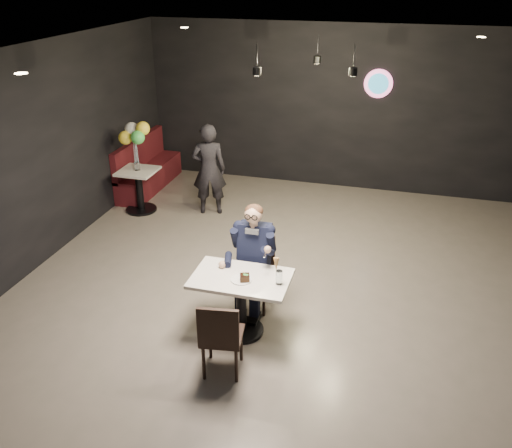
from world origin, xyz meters
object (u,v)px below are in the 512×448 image
(chair_far, at_px, (254,275))
(side_table, at_px, (140,190))
(chair_near, at_px, (222,334))
(balloon_vase, at_px, (137,166))
(booth_bench, at_px, (149,164))
(seated_man, at_px, (254,256))
(passerby, at_px, (209,169))
(main_table, at_px, (241,305))
(sundae_glass, at_px, (279,277))

(chair_far, height_order, side_table, chair_far)
(chair_far, height_order, chair_near, same)
(balloon_vase, bearing_deg, booth_bench, 106.70)
(seated_man, distance_m, passerby, 2.96)
(seated_man, distance_m, balloon_vase, 3.53)
(side_table, distance_m, passerby, 1.29)
(chair_near, bearing_deg, seated_man, 81.47)
(main_table, bearing_deg, balloon_vase, 133.56)
(chair_far, xyz_separation_m, passerby, (-1.50, 2.55, 0.32))
(main_table, xyz_separation_m, sundae_glass, (0.44, -0.02, 0.46))
(chair_far, relative_size, seated_man, 0.64)
(chair_near, bearing_deg, booth_bench, 115.03)
(booth_bench, relative_size, balloon_vase, 13.43)
(seated_man, bearing_deg, chair_far, -90.00)
(chair_near, xyz_separation_m, booth_bench, (-3.00, 4.52, 0.02))
(balloon_vase, relative_size, passerby, 0.09)
(main_table, distance_m, chair_near, 0.69)
(main_table, height_order, booth_bench, booth_bench)
(chair_far, distance_m, side_table, 3.53)
(chair_far, bearing_deg, side_table, 139.72)
(side_table, bearing_deg, balloon_vase, 0.00)
(sundae_glass, xyz_separation_m, booth_bench, (-3.44, 3.86, -0.35))
(balloon_vase, bearing_deg, chair_far, -40.28)
(balloon_vase, height_order, passerby, passerby)
(balloon_vase, bearing_deg, chair_near, -52.52)
(booth_bench, xyz_separation_m, balloon_vase, (0.30, -1.00, 0.34))
(sundae_glass, bearing_deg, seated_man, 127.64)
(sundae_glass, distance_m, booth_bench, 5.18)
(main_table, height_order, sundae_glass, sundae_glass)
(side_table, bearing_deg, chair_far, -40.28)
(seated_man, bearing_deg, balloon_vase, 139.72)
(sundae_glass, height_order, side_table, sundae_glass)
(chair_far, height_order, booth_bench, booth_bench)
(chair_near, height_order, booth_bench, booth_bench)
(main_table, relative_size, side_table, 1.44)
(main_table, relative_size, chair_far, 1.20)
(main_table, distance_m, seated_man, 0.65)
(main_table, distance_m, balloon_vase, 3.94)
(chair_far, xyz_separation_m, balloon_vase, (-2.70, 2.28, 0.36))
(seated_man, bearing_deg, side_table, 139.72)
(chair_far, bearing_deg, sundae_glass, -52.36)
(main_table, xyz_separation_m, balloon_vase, (-2.70, 2.83, 0.45))
(chair_near, relative_size, side_table, 1.20)
(chair_far, distance_m, balloon_vase, 3.55)
(chair_far, relative_size, side_table, 1.20)
(side_table, bearing_deg, chair_near, -52.52)
(booth_bench, distance_m, side_table, 1.05)
(sundae_glass, relative_size, side_table, 0.21)
(seated_man, xyz_separation_m, sundae_glass, (0.44, -0.57, 0.11))
(booth_bench, bearing_deg, side_table, -73.30)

